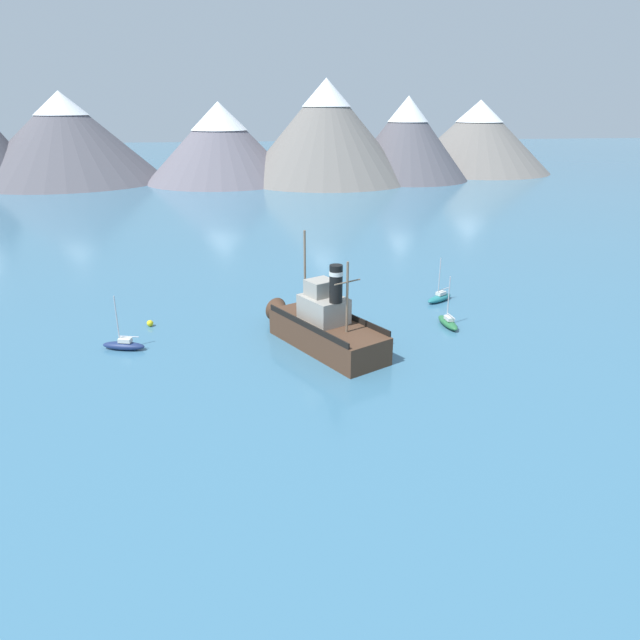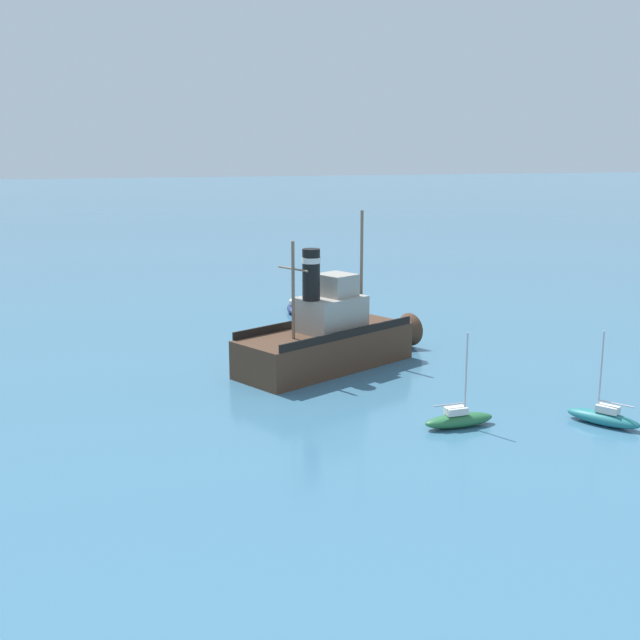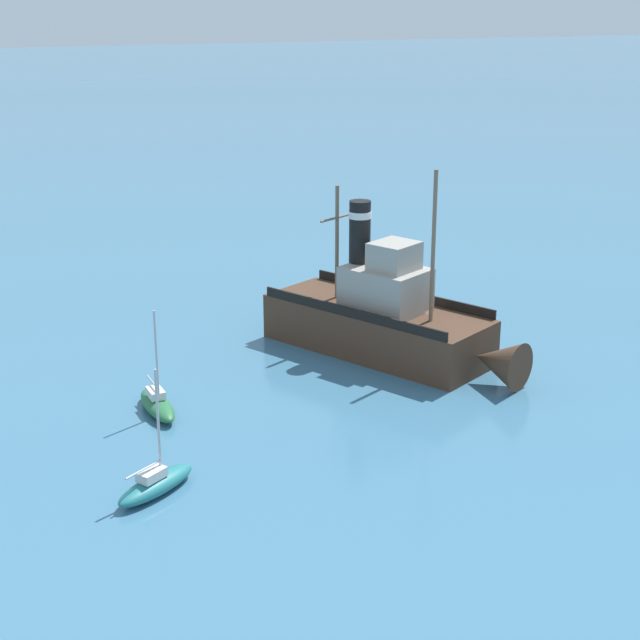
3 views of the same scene
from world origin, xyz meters
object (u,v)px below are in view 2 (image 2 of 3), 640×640
object	(u,v)px
sailboat_green	(459,419)
mooring_buoy	(359,308)
sailboat_navy	(293,307)
sailboat_teal	(603,417)
old_tugboat	(332,339)

from	to	relation	value
sailboat_green	mooring_buoy	bearing A→B (deg)	171.32
sailboat_green	sailboat_navy	size ratio (longest dim) A/B	1.00
sailboat_navy	sailboat_teal	bearing A→B (deg)	14.62
sailboat_navy	sailboat_green	bearing A→B (deg)	1.97
old_tugboat	sailboat_teal	world-z (taller)	old_tugboat
sailboat_green	mooring_buoy	world-z (taller)	sailboat_green
sailboat_green	sailboat_navy	distance (m)	30.03
old_tugboat	mooring_buoy	xyz separation A→B (m)	(-15.75, 7.22, -1.52)
old_tugboat	sailboat_navy	distance (m)	17.47
sailboat_green	sailboat_teal	bearing A→B (deg)	76.25
old_tugboat	sailboat_green	size ratio (longest dim) A/B	2.93
mooring_buoy	sailboat_navy	bearing A→B (deg)	-106.33
old_tugboat	mooring_buoy	size ratio (longest dim) A/B	23.19
sailboat_teal	mooring_buoy	bearing A→B (deg)	-174.48
sailboat_teal	sailboat_navy	xyz separation A→B (m)	(-31.79, -8.29, 0.00)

